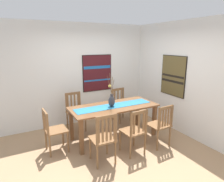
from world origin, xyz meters
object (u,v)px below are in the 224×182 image
chair_1 (134,131)px  chair_4 (53,130)px  dining_table (114,110)px  chair_5 (160,124)px  centerpiece_vase (112,100)px  chair_0 (104,138)px  chair_2 (121,104)px  chair_3 (75,111)px  painting_on_side_wall (173,76)px  painting_on_back_wall (97,73)px

chair_1 → chair_4: (-1.40, 0.82, -0.01)m
dining_table → chair_5: chair_5 is taller
centerpiece_vase → chair_0: size_ratio=0.75×
centerpiece_vase → chair_0: bearing=-126.0°
chair_2 → chair_3: chair_3 is taller
chair_1 → painting_on_side_wall: size_ratio=0.94×
chair_0 → chair_3: (-0.02, 1.65, -0.02)m
chair_1 → painting_on_side_wall: bearing=21.6°
chair_1 → chair_4: size_ratio=1.05×
chair_0 → chair_3: size_ratio=1.03×
dining_table → chair_1: size_ratio=2.10×
painting_on_side_wall → chair_0: bearing=-164.2°
chair_3 → painting_on_side_wall: 2.63m
chair_3 → painting_on_side_wall: (2.26, -1.02, 0.88)m
chair_0 → chair_3: chair_0 is taller
dining_table → painting_on_side_wall: (1.59, -0.19, 0.71)m
painting_on_side_wall → chair_1: bearing=-158.4°
chair_2 → painting_on_back_wall: (-0.52, 0.42, 0.88)m
chair_3 → chair_4: size_ratio=1.06×
centerpiece_vase → chair_4: (-1.30, 0.05, -0.45)m
chair_1 → chair_2: bearing=68.5°
dining_table → chair_3: (-0.67, 0.83, -0.16)m
chair_0 → chair_1: bearing=1.4°
chair_1 → centerpiece_vase: bearing=97.3°
painting_on_back_wall → painting_on_side_wall: painting_on_side_wall is taller
chair_4 → chair_0: bearing=-49.1°
chair_3 → painting_on_back_wall: (0.82, 0.42, 0.86)m
painting_on_back_wall → dining_table: bearing=-96.7°
centerpiece_vase → chair_1: (0.10, -0.78, -0.44)m
chair_2 → painting_on_side_wall: size_ratio=0.91×
chair_4 → painting_on_back_wall: painting_on_back_wall is taller
chair_2 → painting_on_side_wall: painting_on_side_wall is taller
chair_3 → chair_1: bearing=-67.0°
centerpiece_vase → painting_on_side_wall: bearing=-5.4°
chair_4 → painting_on_side_wall: (2.97, -0.20, 0.90)m
chair_4 → painting_on_back_wall: bearing=39.1°
chair_5 → painting_on_side_wall: painting_on_side_wall is taller
chair_2 → chair_5: size_ratio=0.98×
chair_1 → chair_5: (0.66, -0.02, 0.01)m
chair_5 → painting_on_back_wall: (-0.54, 2.08, 0.86)m
chair_3 → painting_on_side_wall: painting_on_side_wall is taller
chair_5 → painting_on_side_wall: (0.91, 0.64, 0.88)m
chair_1 → chair_3: (-0.69, 1.64, 0.01)m
chair_4 → centerpiece_vase: bearing=-2.0°
dining_table → chair_4: 1.39m
chair_4 → chair_3: bearing=48.9°
chair_2 → painting_on_side_wall: (0.92, -1.02, 0.89)m
chair_1 → painting_on_back_wall: painting_on_back_wall is taller
centerpiece_vase → chair_2: centerpiece_vase is taller
centerpiece_vase → chair_5: (0.76, -0.79, -0.43)m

